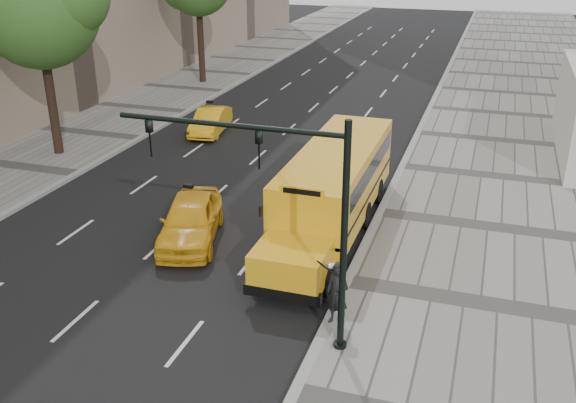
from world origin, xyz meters
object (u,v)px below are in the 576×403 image
(school_bus, at_px, (334,183))
(taxi_near, at_px, (190,220))
(taxi_far, at_px, (210,121))
(tree_b, at_px, (39,7))
(pedestrian, at_px, (337,294))
(traffic_signal, at_px, (290,204))

(school_bus, xyz_separation_m, taxi_near, (-4.59, -2.73, -0.95))
(school_bus, distance_m, taxi_far, 13.41)
(tree_b, relative_size, school_bus, 0.85)
(tree_b, distance_m, pedestrian, 20.44)
(taxi_far, bearing_deg, taxi_near, -77.03)
(traffic_signal, bearing_deg, school_bus, 95.28)
(traffic_signal, bearing_deg, pedestrian, 43.34)
(pedestrian, bearing_deg, school_bus, 123.88)
(taxi_far, xyz_separation_m, pedestrian, (11.14, -16.00, 0.44))
(tree_b, height_order, taxi_far, tree_b)
(pedestrian, height_order, traffic_signal, traffic_signal)
(taxi_near, xyz_separation_m, traffic_signal, (5.28, -4.75, 3.27))
(pedestrian, bearing_deg, taxi_near, 168.17)
(school_bus, bearing_deg, taxi_near, -149.26)
(school_bus, xyz_separation_m, pedestrian, (1.75, -6.48, -0.65))
(pedestrian, relative_size, traffic_signal, 0.30)
(taxi_near, relative_size, pedestrian, 2.49)
(school_bus, bearing_deg, pedestrian, -74.86)
(taxi_far, bearing_deg, traffic_signal, -67.74)
(taxi_near, bearing_deg, traffic_signal, -58.47)
(tree_b, bearing_deg, taxi_near, -32.15)
(tree_b, distance_m, traffic_signal, 19.45)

